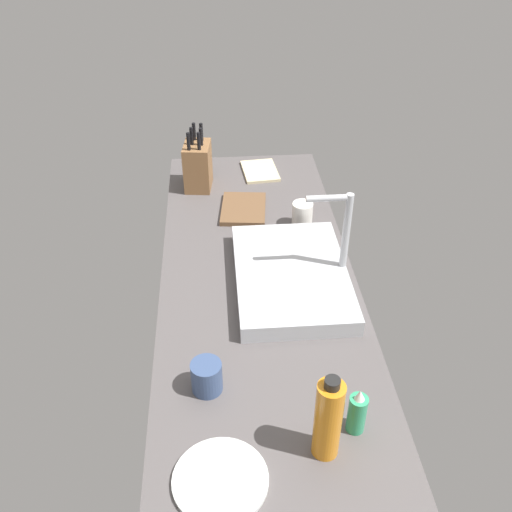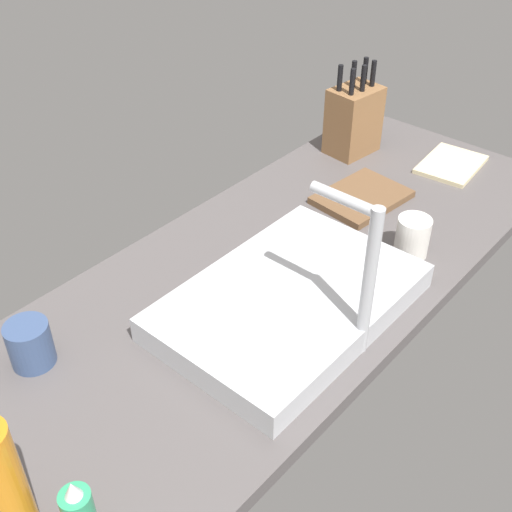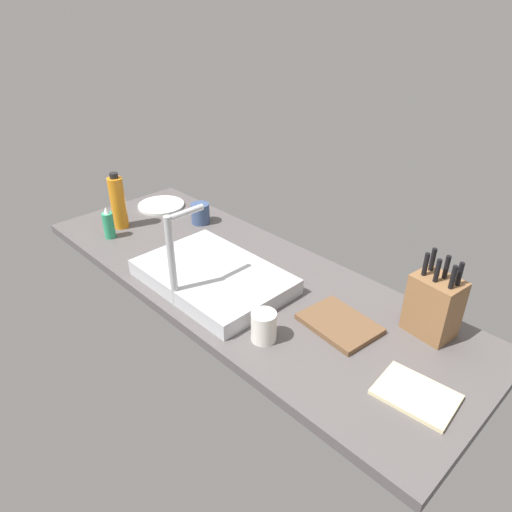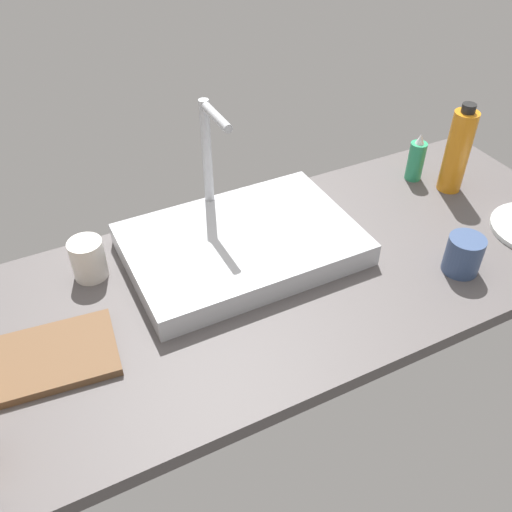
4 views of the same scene
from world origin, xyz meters
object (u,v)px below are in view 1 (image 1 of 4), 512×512
Objects in this scene: soap_bottle at (357,413)px; dish_towel at (260,171)px; cutting_board at (244,209)px; ceramic_cup at (207,377)px; knife_block at (198,165)px; sink_basin at (291,276)px; faucet at (342,232)px; dinner_plate at (220,480)px; coffee_mug at (302,215)px; water_bottle at (328,419)px.

dish_towel is at bearing -174.90° from soap_bottle.
ceramic_cup is at bearing -9.64° from cutting_board.
knife_block is 1.89× the size of soap_bottle.
soap_bottle is at bearing 66.76° from ceramic_cup.
sink_basin is 58.11cm from soap_bottle.
dish_towel is (-76.72, -3.56, -2.23)cm from sink_basin.
soap_bottle reaches higher than ceramic_cup.
knife_block is at bearing -67.93° from dish_towel.
faucet is at bearing 41.41° from knife_block.
cutting_board is 2.52× the size of ceramic_cup.
soap_bottle is 0.63× the size of dinner_plate.
coffee_mug is (43.07, 12.04, 4.13)cm from dish_towel.
cutting_board is 24.57cm from coffee_mug.
knife_block is 108.19cm from ceramic_cup.
faucet is 79.98cm from knife_block.
dinner_plate is (69.85, -40.19, -18.03)cm from faucet.
coffee_mug is (-102.82, 33.32, 4.13)cm from dinner_plate.
knife_block is 1.33× the size of dish_towel.
soap_bottle is (57.41, 8.41, 3.16)cm from sink_basin.
dinner_plate is at bearing -75.91° from water_bottle.
knife_block is at bearing -145.30° from faucet.
water_bottle is at bearing -56.80° from soap_bottle.
knife_block reaches higher than ceramic_cup.
knife_block reaches higher than dinner_plate.
knife_block is 1.06× the size of water_bottle.
soap_bottle is 11.56cm from water_bottle.
soap_bottle is 39.11cm from ceramic_cup.
dish_towel is 121.16cm from ceramic_cup.
water_bottle reaches higher than dinner_plate.
sink_basin is 2.03× the size of knife_block.
dinner_plate is (11.76, -33.25, -5.38)cm from soap_bottle.
water_bottle is at bearing 52.63° from ceramic_cup.
soap_bottle is (103.06, 21.02, 5.08)cm from cutting_board.
water_bottle reaches higher than soap_bottle.
cutting_board is (-44.96, -27.97, -17.73)cm from faucet.
coffee_mug is (32.39, 38.38, -5.14)cm from knife_block.
ceramic_cup is (41.99, -27.49, 1.67)cm from sink_basin.
soap_bottle is 1.53× the size of ceramic_cup.
knife_block is 1.19× the size of dinner_plate.
faucet is 55.84cm from cutting_board.
coffee_mug is at bearing 60.37° from cutting_board.
soap_bottle reaches higher than coffee_mug.
cutting_board is at bearing 46.99° from knife_block.
dinner_plate is at bearing -19.75° from sink_basin.
cutting_board is (-45.65, -12.61, -1.93)cm from sink_basin.
soap_bottle is at bearing 23.95° from knife_block.
ceramic_cup is at bearing -113.24° from soap_bottle.
coffee_mug reaches higher than cutting_board.
knife_block reaches higher than soap_bottle.
knife_block is at bearing -139.73° from cutting_board.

